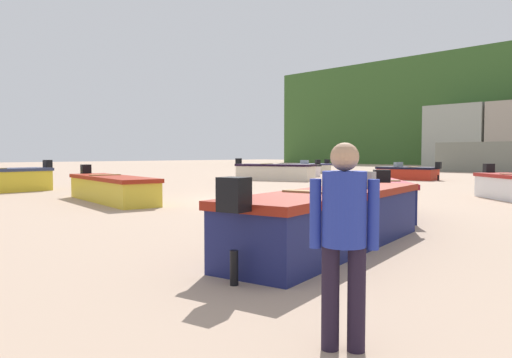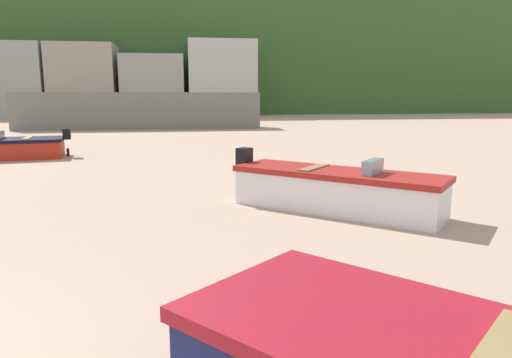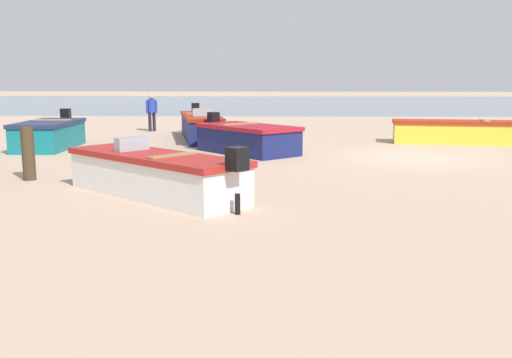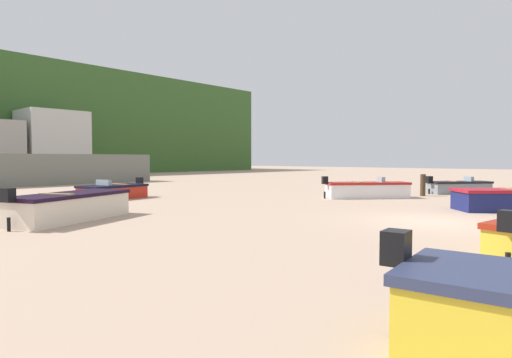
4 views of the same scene
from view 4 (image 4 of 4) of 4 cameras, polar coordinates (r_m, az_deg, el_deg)
The scene contains 9 objects.
ground_plane at distance 15.49m, azimuth 22.10°, elevation -5.27°, with size 160.00×160.00×0.00m, color tan.
harbor_pier at distance 38.21m, azimuth -25.10°, elevation 1.16°, with size 16.26×2.40×2.47m, color slate.
townhouse_far_right at distance 56.40m, azimuth -25.31°, elevation 4.23°, with size 6.82×5.65×7.69m, color beige.
boat_white_0 at distance 23.63m, azimuth 14.48°, elevation -1.40°, with size 4.14×3.86×1.17m.
boat_red_3 at distance 23.58m, azimuth -18.41°, elevation -1.58°, with size 3.69×2.24×1.07m.
boat_cream_4 at distance 15.91m, azimuth -23.50°, elevation -3.37°, with size 4.74×3.20×1.25m.
boat_navy_7 at distance 19.89m, azimuth 29.63°, elevation -2.40°, with size 3.48×3.60×1.20m.
boat_grey_9 at distance 28.50m, azimuth 25.30°, elevation -0.98°, with size 3.66×3.23×1.07m.
mooring_post_near_water at distance 25.90m, azimuth 21.25°, elevation -0.76°, with size 0.29×0.29×1.23m, color #3F2F1F.
Camera 4 is at (-14.41, -5.27, 2.10)m, focal length 30.18 mm.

